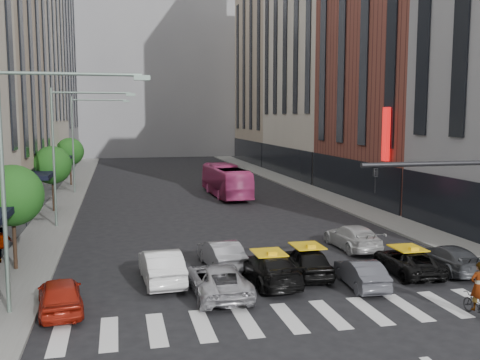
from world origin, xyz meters
TOP-DOWN VIEW (x-y plane):
  - ground at (0.00, 0.00)m, footprint 160.00×160.00m
  - sidewalk_left at (-11.50, 30.00)m, footprint 3.00×96.00m
  - sidewalk_right at (11.50, 30.00)m, footprint 3.00×96.00m
  - building_left_c at (-17.00, 46.00)m, footprint 8.00×20.00m
  - building_left_d at (-17.00, 65.00)m, footprint 8.00×18.00m
  - building_right_b at (17.00, 27.00)m, footprint 8.00×18.00m
  - building_right_c at (17.00, 46.00)m, footprint 8.00×20.00m
  - building_right_d at (17.00, 65.00)m, footprint 8.00×18.00m
  - building_far at (0.00, 85.00)m, footprint 30.00×10.00m
  - tree_near at (-11.80, 10.00)m, footprint 2.88×2.88m
  - tree_mid at (-11.80, 26.00)m, footprint 2.88×2.88m
  - tree_far at (-11.80, 42.00)m, footprint 2.88×2.88m
  - streetlamp_near at (-10.04, 4.00)m, footprint 5.38×0.25m
  - streetlamp_mid at (-10.04, 20.00)m, footprint 5.38×0.25m
  - streetlamp_far at (-10.04, 36.00)m, footprint 5.38×0.25m
  - liberty_sign at (12.60, 20.00)m, footprint 0.30×0.70m
  - car_red at (-9.20, 4.01)m, footprint 2.06×4.07m
  - car_white_front at (-5.20, 6.76)m, footprint 1.87×4.65m
  - car_silver at (-3.07, 4.52)m, footprint 2.25×4.76m
  - taxi_left at (-0.60, 5.57)m, footprint 2.24×4.84m
  - taxi_center at (1.43, 6.27)m, footprint 1.89×4.17m
  - car_grey_mid at (3.14, 4.22)m, footprint 1.55×3.77m
  - taxi_right at (6.13, 5.53)m, footprint 2.25×4.43m
  - car_grey_curb at (8.25, 5.48)m, footprint 1.89×4.35m
  - car_row2_left at (-2.17, 8.46)m, footprint 1.83×4.27m
  - car_row2_right at (5.64, 10.50)m, footprint 2.00×4.66m
  - bus at (2.68, 31.22)m, footprint 2.81×10.44m
  - motorcycle at (5.80, 0.07)m, footprint 0.57×1.63m
  - rider at (5.80, 0.07)m, footprint 0.66×0.44m
  - pedestrian_far at (-12.60, 11.32)m, footprint 1.12×0.73m

SIDE VIEW (x-z plane):
  - ground at x=0.00m, z-range 0.00..0.00m
  - sidewalk_left at x=-11.50m, z-range 0.00..0.15m
  - sidewalk_right at x=11.50m, z-range 0.00..0.15m
  - motorcycle at x=5.80m, z-range 0.00..0.85m
  - taxi_right at x=6.13m, z-range 0.00..1.20m
  - car_grey_mid at x=3.14m, z-range 0.00..1.22m
  - car_grey_curb at x=8.25m, z-range 0.00..1.25m
  - car_silver at x=-3.07m, z-range 0.00..1.31m
  - car_red at x=-9.20m, z-range 0.00..1.33m
  - car_row2_right at x=5.64m, z-range 0.00..1.34m
  - taxi_left at x=-0.60m, z-range 0.00..1.37m
  - car_row2_left at x=-2.17m, z-range 0.00..1.37m
  - taxi_center at x=1.43m, z-range 0.00..1.39m
  - car_white_front at x=-5.20m, z-range 0.00..1.50m
  - pedestrian_far at x=-12.60m, z-range 0.15..1.91m
  - bus at x=2.68m, z-range 0.00..2.89m
  - rider at x=5.80m, z-range 0.85..2.67m
  - tree_near at x=-11.80m, z-range 1.18..6.13m
  - tree_mid at x=-11.80m, z-range 1.18..6.13m
  - tree_far at x=-11.80m, z-range 1.18..6.13m
  - streetlamp_near at x=-10.04m, z-range 1.40..10.40m
  - streetlamp_mid at x=-10.04m, z-range 1.40..10.40m
  - streetlamp_far at x=-10.04m, z-range 1.40..10.40m
  - liberty_sign at x=12.60m, z-range 4.00..8.00m
  - building_right_b at x=17.00m, z-range 0.00..26.00m
  - building_right_d at x=17.00m, z-range 0.00..28.00m
  - building_left_d at x=-17.00m, z-range 0.00..30.00m
  - building_left_c at x=-17.00m, z-range 0.00..36.00m
  - building_far at x=0.00m, z-range 0.00..36.00m
  - building_right_c at x=17.00m, z-range 0.00..40.00m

